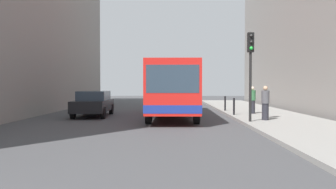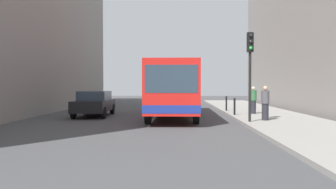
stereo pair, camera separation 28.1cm
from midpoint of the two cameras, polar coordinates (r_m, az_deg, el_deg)
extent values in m
plane|color=#424244|center=(18.05, 1.34, -4.26)|extent=(80.00, 80.00, 0.00)
cube|color=gray|center=(18.82, 18.05, -3.87)|extent=(4.40, 40.00, 0.15)
cube|color=red|center=(20.01, 1.26, 1.34)|extent=(2.54, 11.01, 2.50)
cube|color=navy|center=(20.04, 1.26, -1.38)|extent=(2.56, 11.03, 0.36)
cube|color=#2D3D4C|center=(14.53, 1.11, 2.62)|extent=(2.26, 0.07, 1.20)
cube|color=#2D3D4C|center=(20.51, 1.27, 2.32)|extent=(2.55, 9.41, 1.00)
cylinder|color=black|center=(16.19, 5.17, -3.16)|extent=(0.28, 1.00, 1.00)
cylinder|color=black|center=(16.21, -2.84, -3.15)|extent=(0.28, 1.00, 1.00)
cylinder|color=black|center=(23.97, 4.03, -1.62)|extent=(0.28, 1.00, 1.00)
cylinder|color=black|center=(23.98, -1.38, -1.61)|extent=(0.28, 1.00, 1.00)
cube|color=black|center=(20.61, -11.79, -1.78)|extent=(1.92, 4.45, 0.64)
cube|color=#2D3D4C|center=(20.73, -11.71, -0.15)|extent=(1.67, 2.51, 0.52)
cylinder|color=black|center=(19.01, -10.27, -3.02)|extent=(0.24, 0.65, 0.64)
cylinder|color=black|center=(19.36, -15.06, -2.96)|extent=(0.24, 0.65, 0.64)
cylinder|color=black|center=(21.96, -8.89, -2.40)|extent=(0.24, 0.65, 0.64)
cylinder|color=black|center=(22.27, -13.07, -2.36)|extent=(0.24, 0.65, 0.64)
cube|color=maroon|center=(30.32, 2.57, -0.68)|extent=(2.08, 4.51, 0.64)
cube|color=#2D3D4C|center=(30.46, 2.59, 0.42)|extent=(1.75, 2.56, 0.52)
cylinder|color=black|center=(28.82, 4.07, -1.44)|extent=(0.26, 0.65, 0.64)
cylinder|color=black|center=(28.89, 0.81, -1.42)|extent=(0.26, 0.65, 0.64)
cylinder|color=black|center=(31.81, 4.17, -1.15)|extent=(0.26, 0.65, 0.64)
cylinder|color=black|center=(31.88, 1.22, -1.14)|extent=(0.26, 0.65, 0.64)
cylinder|color=black|center=(16.24, 13.95, 1.23)|extent=(0.12, 0.12, 3.20)
cube|color=black|center=(16.36, 14.00, 8.43)|extent=(0.28, 0.24, 0.90)
sphere|color=black|center=(16.27, 14.11, 9.46)|extent=(0.16, 0.16, 0.16)
sphere|color=black|center=(16.23, 14.10, 8.48)|extent=(0.16, 0.16, 0.16)
sphere|color=green|center=(16.20, 14.09, 7.50)|extent=(0.16, 0.16, 0.16)
cylinder|color=black|center=(19.74, 11.42, -1.97)|extent=(0.11, 0.11, 0.95)
cylinder|color=black|center=(22.89, 10.03, -1.47)|extent=(0.11, 0.11, 0.95)
cylinder|color=#26262D|center=(17.09, 16.33, -2.79)|extent=(0.32, 0.32, 0.80)
cylinder|color=#4C4C51|center=(17.05, 16.34, -0.41)|extent=(0.38, 0.38, 0.62)
sphere|color=tan|center=(17.05, 16.36, 1.01)|extent=(0.22, 0.22, 0.22)
cylinder|color=#26262D|center=(20.82, 14.37, -2.03)|extent=(0.32, 0.32, 0.78)
cylinder|color=#336B3F|center=(20.78, 14.38, -0.13)|extent=(0.38, 0.38, 0.60)
sphere|color=beige|center=(20.78, 14.39, 1.00)|extent=(0.22, 0.22, 0.22)
camera|label=1|loc=(0.14, -89.55, 0.01)|focal=36.62mm
camera|label=2|loc=(0.14, 90.45, -0.01)|focal=36.62mm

